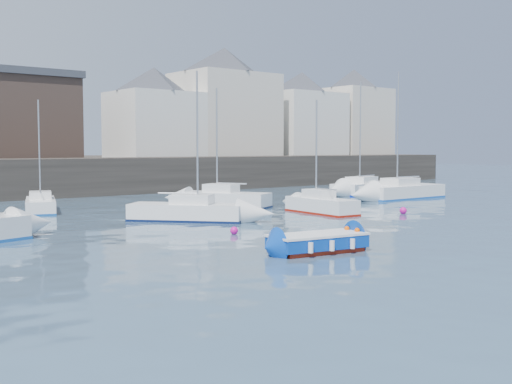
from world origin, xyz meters
TOP-DOWN VIEW (x-y plane):
  - water at (0.00, 0.00)m, footprint 220.00×220.00m
  - quay_wall at (0.00, 35.00)m, footprint 90.00×5.00m
  - land_strip at (0.00, 53.00)m, footprint 90.00×32.00m
  - bldg_east_a at (20.00, 42.00)m, footprint 13.36×13.36m
  - bldg_east_b at (31.00, 41.50)m, footprint 11.88×11.88m
  - bldg_east_c at (40.00, 41.50)m, footprint 11.14×11.14m
  - bldg_east_d at (11.00, 41.50)m, footprint 11.14×11.14m
  - blue_dinghy at (-4.90, 2.37)m, footprint 3.88×2.20m
  - sailboat_b at (-3.03, 14.01)m, footprint 5.41×5.89m
  - sailboat_c at (5.18, 12.31)m, footprint 2.09×5.18m
  - sailboat_d at (17.71, 16.16)m, footprint 7.43×2.39m
  - sailboat_f at (3.15, 19.12)m, footprint 4.40×6.14m
  - sailboat_g at (19.36, 21.53)m, footprint 7.65×3.96m
  - sailboat_h at (-7.26, 23.67)m, footprint 3.38×5.49m
  - buoy_near at (-4.29, 8.27)m, footprint 0.36×0.36m
  - buoy_mid at (8.67, 9.06)m, footprint 0.42×0.42m
  - buoy_far at (1.32, 20.50)m, footprint 0.40×0.40m

SIDE VIEW (x-z plane):
  - water at x=0.00m, z-range 0.00..0.00m
  - buoy_near at x=-4.29m, z-range -0.18..0.18m
  - buoy_mid at x=8.67m, z-range -0.21..0.21m
  - buoy_far at x=1.32m, z-range -0.20..0.20m
  - blue_dinghy at x=-4.90m, z-range 0.04..0.74m
  - sailboat_h at x=-7.26m, z-range -2.93..3.81m
  - sailboat_c at x=5.18m, z-range -2.82..3.83m
  - sailboat_b at x=-3.03m, z-range -3.40..4.42m
  - sailboat_g at x=19.36m, z-range -4.10..5.15m
  - sailboat_f at x=3.15m, z-range -3.31..4.40m
  - sailboat_d at x=17.71m, z-range -4.16..5.31m
  - land_strip at x=0.00m, z-range 0.00..2.80m
  - quay_wall at x=0.00m, z-range 0.00..3.00m
  - bldg_east_d at x=11.00m, z-range 2.89..11.84m
  - bldg_east_b at x=31.00m, z-range 2.89..12.84m
  - bldg_east_c at x=40.00m, z-range 2.90..13.85m
  - bldg_east_a at x=20.00m, z-range 2.91..14.71m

